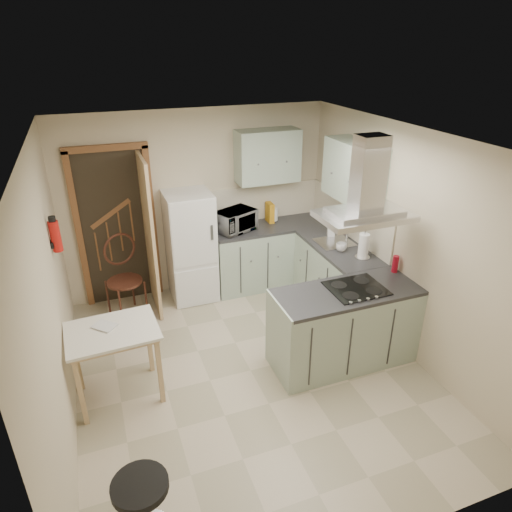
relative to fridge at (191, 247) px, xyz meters
name	(u,v)px	position (x,y,z in m)	size (l,w,h in m)	color
floor	(251,370)	(0.20, -1.80, -0.75)	(4.20, 4.20, 0.00)	#C0B095
ceiling	(249,140)	(0.20, -1.80, 1.75)	(4.20, 4.20, 0.00)	silver
back_wall	(198,203)	(0.20, 0.30, 0.50)	(3.60, 3.60, 0.00)	beige
left_wall	(51,303)	(-1.60, -1.80, 0.50)	(4.20, 4.20, 0.00)	beige
right_wall	(404,243)	(2.00, -1.80, 0.50)	(4.20, 4.20, 0.00)	beige
doorway	(117,228)	(-0.90, 0.27, 0.30)	(1.10, 0.12, 2.10)	brown
fridge	(191,247)	(0.00, 0.00, 0.00)	(0.60, 0.60, 1.50)	white
counter_back	(251,257)	(0.86, 0.00, -0.30)	(1.08, 0.60, 0.90)	#9EB2A0
counter_right	(326,268)	(1.70, -0.68, -0.30)	(0.60, 1.95, 0.90)	#9EB2A0
splashback	(263,202)	(1.16, 0.29, 0.40)	(1.68, 0.02, 0.50)	beige
wall_cabinet_back	(268,156)	(1.15, 0.12, 1.10)	(0.85, 0.35, 0.70)	#9EB2A0
wall_cabinet_right	(354,171)	(1.82, -0.95, 1.10)	(0.35, 0.90, 0.70)	#9EB2A0
peninsula	(344,326)	(1.22, -1.98, -0.30)	(1.55, 0.65, 0.90)	#9EB2A0
hob	(356,288)	(1.32, -1.98, 0.16)	(0.58, 0.50, 0.01)	black
extractor_hood	(364,216)	(1.32, -1.98, 0.97)	(0.90, 0.55, 0.10)	silver
sink	(334,242)	(1.70, -0.85, 0.16)	(0.45, 0.40, 0.01)	silver
fire_extinguisher	(55,236)	(-1.54, -0.90, 0.75)	(0.10, 0.10, 0.32)	#B2140F
drop_leaf_table	(117,363)	(-1.16, -1.69, -0.35)	(0.85, 0.64, 0.80)	tan
bentwood_chair	(125,282)	(-0.92, -0.20, -0.25)	(0.44, 0.44, 0.99)	#482618
stool	(143,509)	(-1.13, -3.24, -0.48)	(0.40, 0.40, 0.54)	black
microwave	(236,221)	(0.63, -0.02, 0.30)	(0.52, 0.35, 0.29)	black
kettle	(273,214)	(1.24, 0.13, 0.26)	(0.15, 0.15, 0.22)	white
cereal_box	(270,212)	(1.20, 0.13, 0.29)	(0.07, 0.19, 0.28)	orange
soap_bottle	(331,229)	(1.76, -0.64, 0.25)	(0.09, 0.09, 0.20)	#A9A8B4
paper_towel	(364,246)	(1.80, -1.35, 0.31)	(0.12, 0.12, 0.31)	white
cup	(341,247)	(1.65, -1.10, 0.20)	(0.13, 0.13, 0.10)	silver
red_bottle	(395,264)	(1.93, -1.80, 0.25)	(0.07, 0.07, 0.20)	maroon
book	(98,327)	(-1.27, -1.67, 0.09)	(0.15, 0.21, 0.09)	#9B4733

